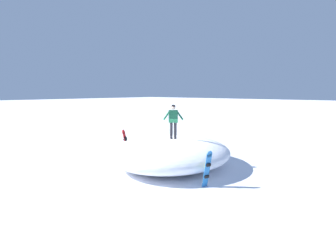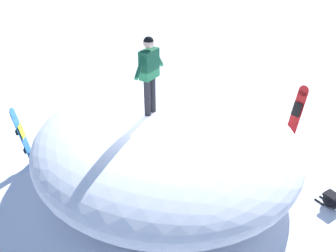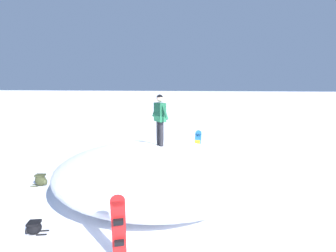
{
  "view_description": "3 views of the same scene",
  "coord_description": "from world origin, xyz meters",
  "px_view_note": "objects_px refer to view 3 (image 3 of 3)",
  "views": [
    {
      "loc": [
        9.54,
        8.05,
        3.83
      ],
      "look_at": [
        -0.37,
        -0.59,
        2.04
      ],
      "focal_mm": 27.14,
      "sensor_mm": 36.0,
      "label": 1
    },
    {
      "loc": [
        -7.33,
        2.31,
        5.56
      ],
      "look_at": [
        -0.62,
        -0.09,
        1.48
      ],
      "focal_mm": 42.72,
      "sensor_mm": 36.0,
      "label": 2
    },
    {
      "loc": [
        1.52,
        -7.93,
        3.53
      ],
      "look_at": [
        0.29,
        -0.01,
        2.19
      ],
      "focal_mm": 26.94,
      "sensor_mm": 36.0,
      "label": 3
    }
  ],
  "objects_px": {
    "snowboard_primary_upright": "(197,147)",
    "snowboard_secondary_upright": "(119,228)",
    "snowboarder_standing": "(160,115)",
    "backpack_near": "(41,180)",
    "backpack_far": "(34,228)"
  },
  "relations": [
    {
      "from": "snowboard_primary_upright",
      "to": "backpack_far",
      "type": "bearing_deg",
      "value": -121.93
    },
    {
      "from": "backpack_near",
      "to": "snowboarder_standing",
      "type": "bearing_deg",
      "value": 6.19
    },
    {
      "from": "backpack_far",
      "to": "snowboard_secondary_upright",
      "type": "bearing_deg",
      "value": -16.67
    },
    {
      "from": "snowboarder_standing",
      "to": "snowboard_secondary_upright",
      "type": "bearing_deg",
      "value": -91.46
    },
    {
      "from": "snowboard_primary_upright",
      "to": "backpack_far",
      "type": "xyz_separation_m",
      "value": [
        -3.62,
        -5.81,
        -0.63
      ]
    },
    {
      "from": "backpack_far",
      "to": "backpack_near",
      "type": "bearing_deg",
      "value": 122.57
    },
    {
      "from": "snowboard_secondary_upright",
      "to": "backpack_far",
      "type": "xyz_separation_m",
      "value": [
        -2.38,
        0.71,
        -0.65
      ]
    },
    {
      "from": "snowboard_primary_upright",
      "to": "snowboard_secondary_upright",
      "type": "relative_size",
      "value": 0.98
    },
    {
      "from": "snowboard_primary_upright",
      "to": "snowboard_secondary_upright",
      "type": "distance_m",
      "value": 6.64
    },
    {
      "from": "snowboarder_standing",
      "to": "snowboard_secondary_upright",
      "type": "relative_size",
      "value": 1.08
    },
    {
      "from": "snowboard_secondary_upright",
      "to": "backpack_near",
      "type": "xyz_separation_m",
      "value": [
        -4.06,
        3.34,
        -0.59
      ]
    },
    {
      "from": "snowboarder_standing",
      "to": "backpack_near",
      "type": "bearing_deg",
      "value": -173.81
    },
    {
      "from": "snowboarder_standing",
      "to": "snowboard_primary_upright",
      "type": "relative_size",
      "value": 1.1
    },
    {
      "from": "snowboard_secondary_upright",
      "to": "backpack_far",
      "type": "bearing_deg",
      "value": 163.33
    },
    {
      "from": "snowboard_secondary_upright",
      "to": "backpack_near",
      "type": "relative_size",
      "value": 2.71
    }
  ]
}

